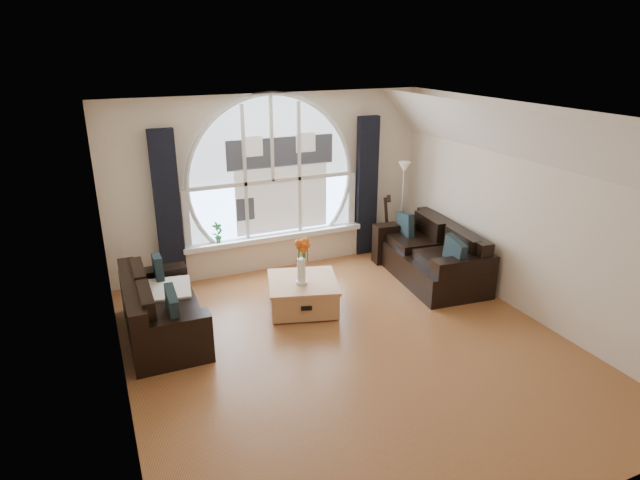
{
  "coord_description": "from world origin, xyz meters",
  "views": [
    {
      "loc": [
        -2.55,
        -4.9,
        3.42
      ],
      "look_at": [
        0.0,
        0.9,
        1.05
      ],
      "focal_mm": 30.1,
      "sensor_mm": 36.0,
      "label": 1
    }
  ],
  "objects": [
    {
      "name": "floor_lamp",
      "position": [
        2.06,
        2.25,
        0.8
      ],
      "size": [
        0.24,
        0.24,
        1.6
      ],
      "primitive_type": "cube",
      "color": "#B2B2B2",
      "rests_on": "ground"
    },
    {
      "name": "potted_plant",
      "position": [
        -0.91,
        2.65,
        0.71
      ],
      "size": [
        0.2,
        0.17,
        0.32
      ],
      "primitive_type": "imported",
      "rotation": [
        0.0,
        0.0,
        0.36
      ],
      "color": "#1E6023",
      "rests_on": "window_sill"
    },
    {
      "name": "window_sill",
      "position": [
        0.0,
        2.65,
        0.51
      ],
      "size": [
        2.9,
        0.22,
        0.08
      ],
      "primitive_type": "cube",
      "color": "white",
      "rests_on": "wall_back"
    },
    {
      "name": "throw_blanket",
      "position": [
        -1.86,
        1.35,
        0.5
      ],
      "size": [
        0.62,
        0.62,
        0.1
      ],
      "primitive_type": "cube",
      "rotation": [
        0.0,
        0.0,
        -0.14
      ],
      "color": "silver",
      "rests_on": "sofa_left"
    },
    {
      "name": "attic_slope",
      "position": [
        2.2,
        0.0,
        2.35
      ],
      "size": [
        0.92,
        5.5,
        0.72
      ],
      "primitive_type": "cube",
      "color": "silver",
      "rests_on": "ground"
    },
    {
      "name": "wall_front",
      "position": [
        0.0,
        -2.75,
        1.35
      ],
      "size": [
        5.0,
        0.01,
        2.7
      ],
      "primitive_type": "cube",
      "color": "beige",
      "rests_on": "ground"
    },
    {
      "name": "window_frame",
      "position": [
        0.0,
        2.69,
        1.62
      ],
      "size": [
        2.76,
        0.08,
        2.15
      ],
      "primitive_type": "cube",
      "color": "white",
      "rests_on": "wall_back"
    },
    {
      "name": "ground",
      "position": [
        0.0,
        0.0,
        0.0
      ],
      "size": [
        5.0,
        5.5,
        0.01
      ],
      "primitive_type": "cube",
      "color": "brown",
      "rests_on": "ground"
    },
    {
      "name": "coffee_chest",
      "position": [
        -0.14,
        1.15,
        0.22
      ],
      "size": [
        1.13,
        1.13,
        0.44
      ],
      "primitive_type": "cube",
      "rotation": [
        0.0,
        0.0,
        -0.28
      ],
      "color": "#AD754A",
      "rests_on": "ground"
    },
    {
      "name": "curtain_right",
      "position": [
        1.6,
        2.63,
        1.15
      ],
      "size": [
        0.35,
        0.12,
        2.3
      ],
      "primitive_type": "cube",
      "color": "black",
      "rests_on": "ground"
    },
    {
      "name": "neighbor_house",
      "position": [
        0.15,
        2.71,
        1.5
      ],
      "size": [
        1.7,
        0.02,
        1.5
      ],
      "primitive_type": "cube",
      "color": "silver",
      "rests_on": "wall_back"
    },
    {
      "name": "wall_right",
      "position": [
        2.5,
        0.0,
        1.35
      ],
      "size": [
        0.01,
        5.5,
        2.7
      ],
      "primitive_type": "cube",
      "color": "beige",
      "rests_on": "ground"
    },
    {
      "name": "wall_back",
      "position": [
        0.0,
        2.75,
        1.35
      ],
      "size": [
        5.0,
        0.01,
        2.7
      ],
      "primitive_type": "cube",
      "color": "beige",
      "rests_on": "ground"
    },
    {
      "name": "vase_flowers",
      "position": [
        -0.18,
        1.09,
        0.79
      ],
      "size": [
        0.24,
        0.24,
        0.7
      ],
      "primitive_type": "cube",
      "color": "white",
      "rests_on": "coffee_chest"
    },
    {
      "name": "wall_left",
      "position": [
        -2.5,
        0.0,
        1.35
      ],
      "size": [
        0.01,
        5.5,
        2.7
      ],
      "primitive_type": "cube",
      "color": "beige",
      "rests_on": "ground"
    },
    {
      "name": "sofa_left",
      "position": [
        -1.96,
        1.18,
        0.4
      ],
      "size": [
        0.87,
        1.71,
        0.76
      ],
      "primitive_type": "cube",
      "rotation": [
        0.0,
        0.0,
        -0.01
      ],
      "color": "black",
      "rests_on": "ground"
    },
    {
      "name": "guitar",
      "position": [
        1.85,
        2.45,
        0.53
      ],
      "size": [
        0.36,
        0.24,
        1.06
      ],
      "primitive_type": "cube",
      "rotation": [
        0.0,
        0.0,
        -0.01
      ],
      "color": "olive",
      "rests_on": "ground"
    },
    {
      "name": "arched_window",
      "position": [
        0.0,
        2.72,
        1.62
      ],
      "size": [
        2.6,
        0.06,
        2.15
      ],
      "primitive_type": "cube",
      "color": "silver",
      "rests_on": "wall_back"
    },
    {
      "name": "ceiling",
      "position": [
        0.0,
        0.0,
        2.7
      ],
      "size": [
        5.0,
        5.5,
        0.01
      ],
      "primitive_type": "cube",
      "color": "silver",
      "rests_on": "ground"
    },
    {
      "name": "curtain_left",
      "position": [
        -1.6,
        2.63,
        1.15
      ],
      "size": [
        0.35,
        0.12,
        2.3
      ],
      "primitive_type": "cube",
      "color": "black",
      "rests_on": "ground"
    },
    {
      "name": "sofa_right",
      "position": [
        1.97,
        1.28,
        0.4
      ],
      "size": [
        1.11,
        1.95,
        0.83
      ],
      "primitive_type": "cube",
      "rotation": [
        0.0,
        0.0,
        -0.1
      ],
      "color": "black",
      "rests_on": "ground"
    }
  ]
}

